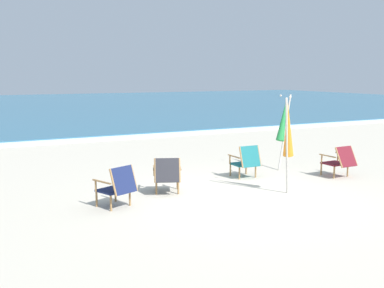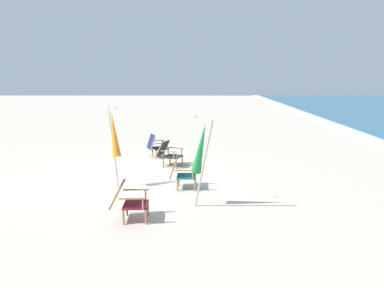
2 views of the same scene
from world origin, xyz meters
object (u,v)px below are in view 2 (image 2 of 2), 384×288
(beach_chair_back_right, at_px, (168,153))
(umbrella_furled_orange, at_px, (114,135))
(beach_chair_front_left, at_px, (181,172))
(umbrella_furled_green, at_px, (201,149))
(beach_chair_back_left, at_px, (156,145))
(beach_chair_mid_center, at_px, (127,200))

(beach_chair_back_right, bearing_deg, umbrella_furled_orange, -27.78)
(beach_chair_back_right, distance_m, beach_chair_front_left, 2.38)
(umbrella_furled_green, bearing_deg, umbrella_furled_orange, -125.83)
(beach_chair_front_left, xyz_separation_m, umbrella_furled_orange, (-0.09, -1.68, 0.94))
(beach_chair_back_left, xyz_separation_m, beach_chair_front_left, (3.57, 1.02, 0.00))
(umbrella_furled_green, bearing_deg, beach_chair_mid_center, -66.10)
(umbrella_furled_orange, bearing_deg, beach_chair_front_left, 87.06)
(beach_chair_mid_center, bearing_deg, beach_chair_back_right, 174.04)
(beach_chair_mid_center, height_order, umbrella_furled_orange, umbrella_furled_orange)
(beach_chair_back_left, relative_size, umbrella_furled_green, 0.42)
(beach_chair_front_left, bearing_deg, umbrella_furled_green, 18.30)
(beach_chair_back_left, relative_size, beach_chair_mid_center, 1.06)
(umbrella_furled_orange, xyz_separation_m, umbrella_furled_green, (1.57, 2.17, -0.05))
(beach_chair_back_right, relative_size, umbrella_furled_orange, 0.43)
(beach_chair_front_left, distance_m, umbrella_furled_orange, 1.93)
(beach_chair_mid_center, distance_m, umbrella_furled_orange, 2.51)
(beach_chair_back_right, relative_size, umbrella_furled_green, 0.44)
(umbrella_furled_green, bearing_deg, beach_chair_back_right, -165.46)
(beach_chair_back_left, relative_size, umbrella_furled_orange, 0.40)
(beach_chair_mid_center, distance_m, beach_chair_front_left, 2.33)
(beach_chair_front_left, bearing_deg, umbrella_furled_orange, -92.94)
(beach_chair_back_right, distance_m, umbrella_furled_green, 4.03)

